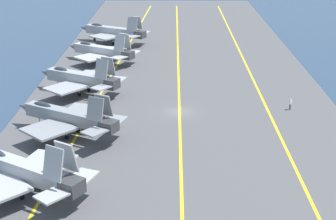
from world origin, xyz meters
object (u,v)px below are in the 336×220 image
Objects in this scene: parked_jet_third at (67,116)px; crew_white_vest at (290,104)px; parked_jet_fifth at (101,51)px; parked_jet_second at (23,170)px; parked_jet_fourth at (79,78)px; parked_jet_sixth at (112,31)px.

crew_white_vest is (9.85, -31.79, -1.70)m from parked_jet_third.
parked_jet_fifth is at bearing 50.50° from crew_white_vest.
parked_jet_second reaches higher than crew_white_vest.
parked_jet_fourth is 33.90m from crew_white_vest.
parked_jet_fourth is at bearing 177.60° from parked_jet_sixth.
parked_jet_second is 1.04× the size of parked_jet_fourth.
parked_jet_fifth is 0.90× the size of parked_jet_sixth.
parked_jet_second is 9.05× the size of crew_white_vest.
parked_jet_sixth reaches higher than parked_jet_fifth.
parked_jet_third is 52.47m from parked_jet_sixth.
parked_jet_third is at bearing -6.03° from parked_jet_second.
crew_white_vest is at bearing -72.79° from parked_jet_third.
parked_jet_fourth is at bearing 77.59° from crew_white_vest.
parked_jet_sixth is (52.47, -0.20, 0.09)m from parked_jet_third.
parked_jet_fifth is 41.58m from crew_white_vest.
parked_jet_fourth reaches higher than parked_jet_fifth.
parked_jet_sixth is at bearing -1.70° from parked_jet_fifth.
parked_jet_fourth reaches higher than parked_jet_third.
parked_jet_fourth reaches higher than parked_jet_sixth.
parked_jet_fourth is (17.13, 1.29, -0.06)m from parked_jet_third.
parked_jet_second reaches higher than parked_jet_sixth.
parked_jet_fifth is (51.49, -1.32, -0.34)m from parked_jet_second.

